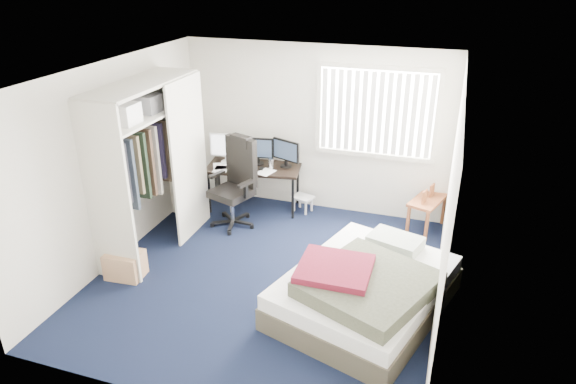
{
  "coord_description": "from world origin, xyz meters",
  "views": [
    {
      "loc": [
        1.9,
        -4.98,
        3.58
      ],
      "look_at": [
        0.14,
        0.4,
        0.99
      ],
      "focal_mm": 32.0,
      "sensor_mm": 36.0,
      "label": 1
    }
  ],
  "objects_px": {
    "desk": "(254,163)",
    "office_chair": "(236,191)",
    "nightstand": "(428,203)",
    "bed": "(365,289)"
  },
  "relations": [
    {
      "from": "office_chair",
      "to": "desk",
      "type": "bearing_deg",
      "value": 83.27
    },
    {
      "from": "office_chair",
      "to": "bed",
      "type": "distance_m",
      "value": 2.63
    },
    {
      "from": "nightstand",
      "to": "bed",
      "type": "xyz_separation_m",
      "value": [
        -0.5,
        -2.13,
        -0.14
      ]
    },
    {
      "from": "desk",
      "to": "bed",
      "type": "distance_m",
      "value": 2.97
    },
    {
      "from": "bed",
      "to": "desk",
      "type": "bearing_deg",
      "value": 135.66
    },
    {
      "from": "bed",
      "to": "nightstand",
      "type": "bearing_deg",
      "value": 76.82
    },
    {
      "from": "nightstand",
      "to": "bed",
      "type": "relative_size",
      "value": 0.33
    },
    {
      "from": "desk",
      "to": "office_chair",
      "type": "height_order",
      "value": "office_chair"
    },
    {
      "from": "desk",
      "to": "office_chair",
      "type": "relative_size",
      "value": 1.14
    },
    {
      "from": "desk",
      "to": "nightstand",
      "type": "bearing_deg",
      "value": 1.84
    }
  ]
}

